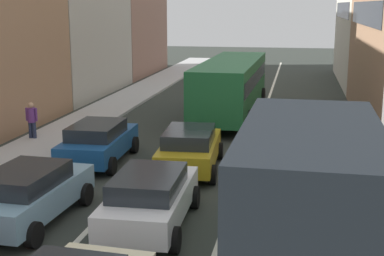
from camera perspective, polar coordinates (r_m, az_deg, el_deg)
sidewalk_left at (r=28.02m, az=-10.40°, el=1.03°), size 2.60×64.00×0.14m
lane_stripe_left at (r=26.65m, az=-0.32°, el=0.50°), size 0.16×60.00×0.01m
lane_stripe_right at (r=26.21m, az=6.99°, el=0.20°), size 0.16×60.00×0.01m
removalist_box_truck at (r=10.93m, az=11.99°, el=-7.06°), size 2.80×7.74×3.58m
sedan_centre_lane_second at (r=14.20m, az=-4.38°, el=-7.21°), size 2.15×4.35×1.49m
wagon_left_lane_second at (r=15.09m, az=-16.62°, el=-6.49°), size 2.22×4.38×1.49m
hatchback_centre_lane_third at (r=18.91m, az=-0.23°, el=-2.10°), size 2.28×4.41×1.49m
sedan_left_lane_third at (r=20.14m, az=-9.69°, el=-1.37°), size 2.16×4.35×1.49m
sedan_right_lane_behind_truck at (r=17.76m, az=10.43°, el=-3.29°), size 2.07×4.31×1.49m
wagon_right_lane_far at (r=23.14m, az=10.99°, el=0.40°), size 2.19×4.36×1.49m
bus_mid_queue_primary at (r=27.89m, az=4.09°, el=4.67°), size 2.97×10.55×2.90m
pedestrian_near_kerb at (r=23.92m, az=-16.29°, el=0.89°), size 0.54×0.34×1.66m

